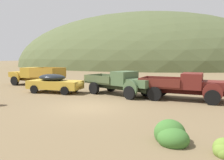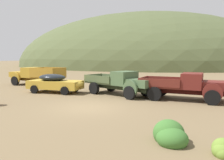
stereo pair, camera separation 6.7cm
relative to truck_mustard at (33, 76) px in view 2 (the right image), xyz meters
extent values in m
plane|color=brown|center=(10.97, -7.16, -1.02)|extent=(300.00, 300.00, 0.00)
ellipsoid|color=#4C5633|center=(-7.29, 60.50, -1.02)|extent=(88.37, 74.16, 35.02)
cube|color=#593D12|center=(0.40, -0.01, -0.36)|extent=(5.99, 1.09, 0.36)
cube|color=#B28928|center=(-1.79, 0.04, 0.10)|extent=(1.92, 1.74, 0.55)
cube|color=#B7B2A8|center=(-2.67, 0.06, 0.07)|extent=(0.11, 1.17, 0.44)
cylinder|color=#B28928|center=(-1.52, 1.04, -0.26)|extent=(1.20, 0.21, 1.20)
cylinder|color=#B28928|center=(-1.57, -0.97, -0.26)|extent=(1.20, 0.21, 1.20)
cube|color=#B28928|center=(-0.16, 0.00, 0.35)|extent=(1.43, 1.98, 1.05)
cube|color=black|center=(-0.78, 0.02, 0.56)|extent=(0.09, 1.65, 0.59)
cube|color=#A47826|center=(2.04, -0.05, -0.12)|extent=(3.06, 2.10, 0.12)
cube|color=#A47826|center=(2.06, 0.97, 0.42)|extent=(3.02, 0.17, 0.95)
cube|color=#A47826|center=(2.02, -1.06, 0.42)|extent=(3.02, 0.17, 0.95)
cube|color=#A47826|center=(3.48, -0.08, 0.42)|extent=(0.15, 2.03, 0.95)
cylinder|color=black|center=(-1.52, 1.09, -0.54)|extent=(0.97, 0.30, 0.96)
cylinder|color=black|center=(-1.57, -1.02, -0.54)|extent=(0.97, 0.30, 0.96)
cylinder|color=black|center=(2.31, 1.00, -0.54)|extent=(0.97, 0.30, 0.96)
cylinder|color=black|center=(2.27, -1.11, -0.54)|extent=(0.97, 0.30, 0.96)
cube|color=gold|center=(5.50, -3.27, -0.34)|extent=(4.71, 2.44, 0.68)
ellipsoid|color=black|center=(5.23, -3.30, 0.26)|extent=(2.54, 1.93, 0.57)
ellipsoid|color=gold|center=(7.51, -3.00, -0.27)|extent=(1.18, 1.60, 0.61)
cylinder|color=black|center=(7.01, -4.00, -0.68)|extent=(0.70, 0.29, 0.68)
cylinder|color=black|center=(6.76, -2.16, -0.68)|extent=(0.70, 0.29, 0.68)
cylinder|color=black|center=(4.24, -4.37, -0.68)|extent=(0.70, 0.29, 0.68)
cylinder|color=black|center=(3.99, -2.54, -0.68)|extent=(0.70, 0.29, 0.68)
cube|color=#232B1B|center=(10.87, -2.15, -0.36)|extent=(5.71, 2.59, 0.36)
cube|color=#47603D|center=(12.87, -2.79, 0.10)|extent=(2.21, 2.09, 0.55)
cube|color=#B7B2A8|center=(13.67, -3.04, 0.07)|extent=(0.41, 1.08, 0.44)
cylinder|color=#47603D|center=(12.35, -3.63, -0.26)|extent=(1.20, 0.53, 1.20)
cylinder|color=#47603D|center=(12.93, -1.80, -0.26)|extent=(1.20, 0.53, 1.20)
cube|color=#47603D|center=(11.38, -2.32, 0.35)|extent=(1.82, 2.17, 1.05)
cube|color=black|center=(11.95, -2.50, 0.56)|extent=(0.53, 1.52, 0.59)
cube|color=#495735|center=(9.38, -1.68, -0.12)|extent=(3.33, 2.72, 0.12)
cube|color=#495735|center=(9.08, -2.61, 0.22)|extent=(2.77, 0.97, 0.55)
cube|color=#495735|center=(9.67, -0.75, 0.22)|extent=(2.77, 0.97, 0.55)
cube|color=#495735|center=(8.06, -1.26, 0.22)|extent=(0.68, 1.88, 0.55)
cylinder|color=black|center=(12.33, -3.68, -0.54)|extent=(1.00, 0.56, 0.96)
cylinder|color=black|center=(12.94, -1.75, -0.54)|extent=(1.00, 0.56, 0.96)
cylinder|color=black|center=(8.84, -2.57, -0.54)|extent=(1.00, 0.56, 0.96)
cylinder|color=black|center=(9.46, -0.64, -0.54)|extent=(1.00, 0.56, 0.96)
cube|color=black|center=(15.79, -2.24, -0.36)|extent=(5.68, 1.12, 0.36)
cube|color=maroon|center=(17.87, -2.20, 0.10)|extent=(1.82, 1.84, 0.55)
cylinder|color=maroon|center=(17.66, -3.27, -0.26)|extent=(1.20, 0.20, 1.20)
cylinder|color=maroon|center=(17.62, -1.13, -0.26)|extent=(1.20, 0.20, 1.20)
cube|color=maroon|center=(16.32, -2.23, 0.35)|extent=(1.35, 2.10, 1.05)
cube|color=black|center=(16.91, -2.22, 0.56)|extent=(0.08, 1.76, 0.59)
cube|color=maroon|center=(14.24, -2.27, -0.12)|extent=(2.90, 2.22, 0.12)
cube|color=maroon|center=(14.26, -3.35, 0.22)|extent=(2.86, 0.15, 0.55)
cube|color=maroon|center=(14.22, -1.19, 0.22)|extent=(2.86, 0.15, 0.55)
cube|color=maroon|center=(12.87, -2.29, 0.22)|extent=(0.14, 2.17, 0.55)
cylinder|color=black|center=(17.66, -3.33, -0.54)|extent=(0.97, 0.30, 0.96)
cylinder|color=black|center=(17.61, -1.08, -0.54)|extent=(0.97, 0.30, 0.96)
cylinder|color=black|center=(14.02, -3.40, -0.54)|extent=(0.97, 0.30, 0.96)
cylinder|color=black|center=(13.98, -1.15, -0.54)|extent=(0.97, 0.30, 0.96)
ellipsoid|color=#3D702D|center=(16.65, -11.04, -0.81)|extent=(1.09, 0.98, 0.77)
ellipsoid|color=#3D702D|center=(16.47, -10.73, -0.74)|extent=(1.12, 1.01, 1.00)
ellipsoid|color=olive|center=(6.75, 2.26, -0.81)|extent=(0.89, 0.80, 0.77)
ellipsoid|color=olive|center=(6.40, 1.89, -0.81)|extent=(0.80, 0.72, 0.77)
ellipsoid|color=olive|center=(6.68, 2.14, -0.73)|extent=(0.97, 0.88, 1.05)
ellipsoid|color=olive|center=(18.22, -11.19, -0.83)|extent=(0.68, 0.61, 0.67)
ellipsoid|color=olive|center=(18.23, -11.31, -0.87)|extent=(0.67, 0.61, 0.53)
ellipsoid|color=olive|center=(18.23, -11.45, -0.90)|extent=(0.46, 0.41, 0.41)
ellipsoid|color=#3D702D|center=(-0.44, 3.06, -0.84)|extent=(0.89, 0.81, 0.63)
ellipsoid|color=#3D702D|center=(-0.72, 3.35, -0.77)|extent=(0.83, 0.75, 0.90)
ellipsoid|color=#3D702D|center=(-0.52, 2.98, -0.78)|extent=(0.84, 0.76, 0.86)
camera|label=1|loc=(17.98, -18.90, 1.96)|focal=37.42mm
camera|label=2|loc=(18.04, -18.88, 1.96)|focal=37.42mm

